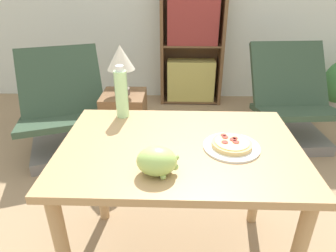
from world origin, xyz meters
name	(u,v)px	position (x,y,z in m)	size (l,w,h in m)	color
dining_table	(179,166)	(-0.03, 0.06, 0.64)	(1.09, 0.75, 0.76)	tan
pizza_on_plate	(232,145)	(0.20, 0.04, 0.77)	(0.25, 0.25, 0.04)	white
grape_bunch	(157,161)	(-0.12, -0.16, 0.82)	(0.16, 0.12, 0.12)	#A8CC66
drink_bottle	(121,93)	(-0.34, 0.36, 0.89)	(0.07, 0.07, 0.28)	#B7EAA3
lounge_chair_near	(66,122)	(-1.02, 1.20, 0.29)	(0.88, 0.95, 0.88)	slate
lounge_chair_far	(290,113)	(1.01, 1.46, 0.29)	(0.75, 0.82, 0.88)	slate
bookshelf	(192,50)	(0.12, 2.44, 0.64)	(0.73, 0.31, 1.40)	brown
side_table	(126,127)	(-0.47, 1.10, 0.30)	(0.34, 0.34, 0.60)	brown
table_lamp	(121,60)	(-0.47, 1.10, 0.87)	(0.21, 0.21, 0.38)	#665B51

